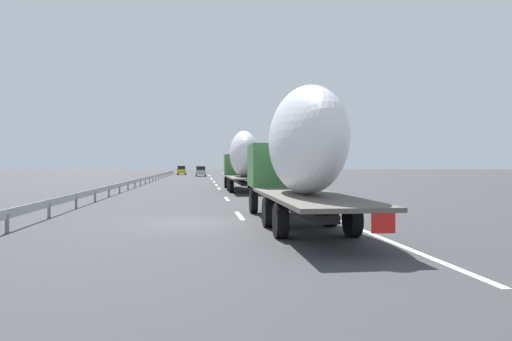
% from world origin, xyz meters
% --- Properties ---
extents(ground_plane, '(260.00, 260.00, 0.00)m').
position_xyz_m(ground_plane, '(40.00, 0.00, 0.00)').
color(ground_plane, '#38383A').
extents(lane_stripe_0, '(3.20, 0.20, 0.01)m').
position_xyz_m(lane_stripe_0, '(2.00, -1.80, 0.00)').
color(lane_stripe_0, white).
rests_on(lane_stripe_0, ground_plane).
extents(lane_stripe_1, '(3.20, 0.20, 0.01)m').
position_xyz_m(lane_stripe_1, '(11.51, -1.80, 0.00)').
color(lane_stripe_1, white).
rests_on(lane_stripe_1, ground_plane).
extents(lane_stripe_2, '(3.20, 0.20, 0.01)m').
position_xyz_m(lane_stripe_2, '(23.95, -1.80, 0.00)').
color(lane_stripe_2, white).
rests_on(lane_stripe_2, ground_plane).
extents(lane_stripe_3, '(3.20, 0.20, 0.01)m').
position_xyz_m(lane_stripe_3, '(31.03, -1.80, 0.00)').
color(lane_stripe_3, white).
rests_on(lane_stripe_3, ground_plane).
extents(lane_stripe_4, '(3.20, 0.20, 0.01)m').
position_xyz_m(lane_stripe_4, '(39.41, -1.80, 0.00)').
color(lane_stripe_4, white).
rests_on(lane_stripe_4, ground_plane).
extents(lane_stripe_5, '(3.20, 0.20, 0.01)m').
position_xyz_m(lane_stripe_5, '(50.12, -1.80, 0.00)').
color(lane_stripe_5, white).
rests_on(lane_stripe_5, ground_plane).
extents(lane_stripe_6, '(3.20, 0.20, 0.01)m').
position_xyz_m(lane_stripe_6, '(54.19, -1.80, 0.00)').
color(lane_stripe_6, white).
rests_on(lane_stripe_6, ground_plane).
extents(lane_stripe_7, '(3.20, 0.20, 0.01)m').
position_xyz_m(lane_stripe_7, '(72.08, -1.80, 0.00)').
color(lane_stripe_7, white).
rests_on(lane_stripe_7, ground_plane).
extents(lane_stripe_8, '(3.20, 0.20, 0.01)m').
position_xyz_m(lane_stripe_8, '(68.13, -1.80, 0.00)').
color(lane_stripe_8, white).
rests_on(lane_stripe_8, ground_plane).
extents(edge_line_right, '(110.00, 0.20, 0.01)m').
position_xyz_m(edge_line_right, '(45.00, -5.50, 0.00)').
color(edge_line_right, white).
rests_on(edge_line_right, ground_plane).
extents(truck_lead, '(13.72, 2.55, 4.87)m').
position_xyz_m(truck_lead, '(20.34, -3.60, 2.68)').
color(truck_lead, '#387038').
rests_on(truck_lead, ground_plane).
extents(truck_trailing, '(12.80, 2.55, 4.76)m').
position_xyz_m(truck_trailing, '(-1.49, -3.60, 2.64)').
color(truck_trailing, '#387038').
rests_on(truck_trailing, ground_plane).
extents(car_yellow_coupe, '(4.19, 1.78, 1.85)m').
position_xyz_m(car_yellow_coupe, '(79.63, 3.82, 0.93)').
color(car_yellow_coupe, gold).
rests_on(car_yellow_coupe, ground_plane).
extents(car_silver_hatch, '(4.40, 1.82, 1.84)m').
position_xyz_m(car_silver_hatch, '(66.51, -0.17, 0.93)').
color(car_silver_hatch, '#ADB2B7').
rests_on(car_silver_hatch, ground_plane).
extents(road_sign, '(0.10, 0.90, 3.21)m').
position_xyz_m(road_sign, '(42.92, -6.70, 2.22)').
color(road_sign, gray).
rests_on(road_sign, ground_plane).
extents(tree_0, '(3.56, 3.56, 6.30)m').
position_xyz_m(tree_0, '(32.86, -11.77, 3.82)').
color(tree_0, '#472D19').
rests_on(tree_0, ground_plane).
extents(tree_1, '(3.55, 3.55, 7.64)m').
position_xyz_m(tree_1, '(41.60, -10.26, 4.80)').
color(tree_1, '#472D19').
rests_on(tree_1, ground_plane).
extents(tree_2, '(3.99, 3.99, 6.18)m').
position_xyz_m(tree_2, '(42.23, -13.47, 3.76)').
color(tree_2, '#472D19').
rests_on(tree_2, ground_plane).
extents(tree_3, '(2.97, 2.97, 6.16)m').
position_xyz_m(tree_3, '(36.59, -11.08, 3.76)').
color(tree_3, '#472D19').
rests_on(tree_3, ground_plane).
extents(guardrail_median, '(94.00, 0.10, 0.76)m').
position_xyz_m(guardrail_median, '(43.00, 6.00, 0.58)').
color(guardrail_median, '#9EA0A5').
rests_on(guardrail_median, ground_plane).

